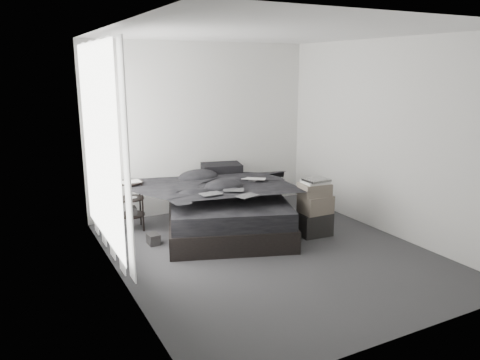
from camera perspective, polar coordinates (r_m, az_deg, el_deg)
name	(u,v)px	position (r m, az deg, el deg)	size (l,w,h in m)	color
floor	(270,253)	(5.84, 3.69, -8.83)	(3.60, 4.20, 0.01)	#363639
ceiling	(274,32)	(5.41, 4.12, 17.55)	(3.60, 4.20, 0.01)	white
wall_back	(201,128)	(7.33, -4.75, 6.31)	(3.60, 0.01, 2.60)	silver
wall_front	(412,189)	(3.88, 20.26, -1.03)	(3.60, 0.01, 2.60)	silver
wall_left	(117,163)	(4.80, -14.78, 2.05)	(0.01, 4.20, 2.60)	silver
wall_right	(387,138)	(6.59, 17.43, 4.91)	(0.01, 4.20, 2.60)	silver
window_left	(100,145)	(5.66, -16.70, 4.15)	(0.02, 2.00, 2.30)	white
curtain_left	(105,150)	(5.69, -16.16, 3.50)	(0.06, 2.12, 2.48)	white
bed	(226,220)	(6.58, -1.67, -4.85)	(1.58, 2.09, 0.28)	black
mattress	(226,202)	(6.51, -1.69, -2.73)	(1.52, 2.03, 0.22)	black
duvet	(227,187)	(6.40, -1.65, -0.85)	(1.54, 1.78, 0.24)	black
pillow_lower	(217,176)	(7.24, -2.82, 0.43)	(0.63, 0.43, 0.14)	black
pillow_upper	(222,168)	(7.19, -2.26, 1.48)	(0.59, 0.41, 0.13)	black
laptop	(253,175)	(6.51, 1.61, 0.64)	(0.33, 0.21, 0.03)	silver
comic_a	(211,188)	(5.85, -3.56, -0.97)	(0.26, 0.17, 0.01)	black
comic_b	(234,184)	(6.03, -0.79, -0.46)	(0.26, 0.17, 0.01)	black
comic_c	(247,189)	(5.75, 0.90, -1.08)	(0.26, 0.17, 0.01)	black
side_stand	(131,206)	(6.70, -13.13, -3.09)	(0.37, 0.37, 0.68)	black
papers	(131,182)	(6.60, -13.20, -0.22)	(0.26, 0.19, 0.01)	white
floor_books	(153,239)	(6.17, -10.53, -7.11)	(0.13, 0.19, 0.13)	black
box_lower	(314,223)	(6.45, 8.99, -5.25)	(0.42, 0.33, 0.31)	black
box_mid	(316,204)	(6.37, 9.20, -2.90)	(0.40, 0.31, 0.24)	#6A5F53
box_upper	(315,189)	(6.31, 9.08, -1.13)	(0.38, 0.30, 0.17)	#6A5F53
art_book_white	(315,182)	(6.29, 9.18, -0.25)	(0.32, 0.26, 0.03)	silver
art_book_snake	(317,180)	(6.28, 9.31, 0.01)	(0.31, 0.25, 0.03)	silver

